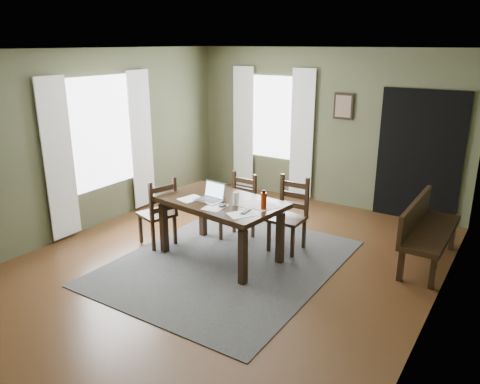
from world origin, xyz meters
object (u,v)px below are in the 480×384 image
Objects in this scene: chair_end at (159,213)px; dining_table at (220,207)px; chair_back_left at (239,208)px; laptop at (212,196)px; bench at (425,227)px; chair_back_right at (289,215)px; water_bottle at (264,201)px.

dining_table is at bearing 115.93° from chair_end.
laptop reaches higher than chair_back_left.
chair_end is 1.04× the size of chair_back_left.
laptop is (-2.40, -1.36, 0.37)m from bench.
dining_table is 1.00m from chair_back_right.
chair_back_left is at bearing -176.42° from chair_back_right.
water_bottle is at bearing 10.11° from laptop.
chair_end is at bearing -163.75° from dining_table.
chair_end is 0.66× the size of bench.
chair_end is at bearing 113.77° from bench.
water_bottle is (0.02, -0.75, 0.43)m from chair_back_right.
dining_table is 0.74m from chair_back_left.
chair_back_right is at bearing 136.12° from chair_end.
chair_back_left reaches higher than bench.
chair_end is at bearing -151.20° from chair_back_right.
chair_back_left is 0.63× the size of bench.
dining_table is 6.99× the size of water_bottle.
laptop is 1.47× the size of water_bottle.
laptop is (0.87, 0.08, 0.39)m from chair_end.
bench is at bearing 18.03° from chair_back_right.
dining_table is 0.19m from laptop.
chair_back_left is at bearing 103.85° from bench.
chair_back_right is 4.11× the size of water_bottle.
chair_end is 3.57m from bench.
chair_end is 1.68m from water_bottle.
laptop is at bearing 112.10° from chair_end.
laptop is at bearing 119.61° from bench.
chair_back_right reaches higher than bench.
chair_back_left is (0.80, 0.83, -0.02)m from chair_end.
bench is at bearing 38.25° from water_bottle.
chair_end is at bearing -169.31° from laptop.
chair_back_left is 0.86m from laptop.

